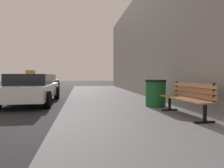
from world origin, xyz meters
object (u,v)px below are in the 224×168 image
Objects in this scene: trash_bin at (156,93)px; car_white at (32,88)px; car_black at (45,82)px; bench at (188,96)px.

car_white is at bearing 151.55° from trash_bin.
bench is at bearing -64.80° from car_black.
bench is 1.65m from trash_bin.
bench is 0.42× the size of car_white.
car_black reaches higher than bench.
car_black reaches higher than trash_bin.
car_black is at bearing 95.66° from car_white.
car_black is (-0.78, 7.89, -0.00)m from car_white.
bench is 0.45× the size of car_black.
car_black is at bearing 112.47° from bench.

